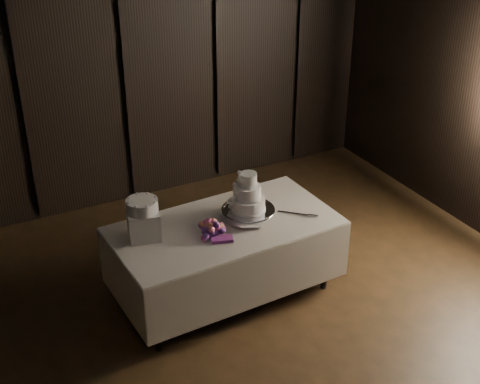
{
  "coord_description": "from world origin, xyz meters",
  "views": [
    {
      "loc": [
        -2.12,
        -3.22,
        3.81
      ],
      "look_at": [
        0.24,
        1.3,
        1.05
      ],
      "focal_mm": 50.0,
      "sensor_mm": 36.0,
      "label": 1
    }
  ],
  "objects_px": {
    "bouquet": "(211,229)",
    "wedding_cake": "(246,197)",
    "cake_stand": "(248,214)",
    "box_pedestal": "(144,224)",
    "small_cake": "(142,206)",
    "display_table": "(225,257)"
  },
  "relations": [
    {
      "from": "bouquet",
      "to": "wedding_cake",
      "type": "bearing_deg",
      "value": 13.48
    },
    {
      "from": "wedding_cake",
      "to": "cake_stand",
      "type": "bearing_deg",
      "value": 47.59
    },
    {
      "from": "box_pedestal",
      "to": "bouquet",
      "type": "bearing_deg",
      "value": -25.66
    },
    {
      "from": "cake_stand",
      "to": "box_pedestal",
      "type": "relative_size",
      "value": 1.86
    },
    {
      "from": "cake_stand",
      "to": "box_pedestal",
      "type": "bearing_deg",
      "value": 171.76
    },
    {
      "from": "cake_stand",
      "to": "wedding_cake",
      "type": "bearing_deg",
      "value": -150.26
    },
    {
      "from": "wedding_cake",
      "to": "bouquet",
      "type": "relative_size",
      "value": 0.91
    },
    {
      "from": "wedding_cake",
      "to": "small_cake",
      "type": "distance_m",
      "value": 0.92
    },
    {
      "from": "display_table",
      "to": "small_cake",
      "type": "relative_size",
      "value": 7.54
    },
    {
      "from": "small_cake",
      "to": "bouquet",
      "type": "bearing_deg",
      "value": -25.66
    },
    {
      "from": "display_table",
      "to": "bouquet",
      "type": "xyz_separation_m",
      "value": [
        -0.19,
        -0.1,
        0.41
      ]
    },
    {
      "from": "display_table",
      "to": "cake_stand",
      "type": "height_order",
      "value": "cake_stand"
    },
    {
      "from": "display_table",
      "to": "cake_stand",
      "type": "distance_m",
      "value": 0.45
    },
    {
      "from": "bouquet",
      "to": "box_pedestal",
      "type": "height_order",
      "value": "box_pedestal"
    },
    {
      "from": "small_cake",
      "to": "cake_stand",
      "type": "bearing_deg",
      "value": -8.24
    },
    {
      "from": "bouquet",
      "to": "small_cake",
      "type": "height_order",
      "value": "small_cake"
    },
    {
      "from": "display_table",
      "to": "wedding_cake",
      "type": "relative_size",
      "value": 5.68
    },
    {
      "from": "bouquet",
      "to": "box_pedestal",
      "type": "distance_m",
      "value": 0.57
    },
    {
      "from": "bouquet",
      "to": "small_cake",
      "type": "bearing_deg",
      "value": 154.34
    },
    {
      "from": "display_table",
      "to": "bouquet",
      "type": "height_order",
      "value": "bouquet"
    },
    {
      "from": "wedding_cake",
      "to": "small_cake",
      "type": "bearing_deg",
      "value": -171.55
    },
    {
      "from": "box_pedestal",
      "to": "wedding_cake",
      "type": "bearing_deg",
      "value": -9.4
    }
  ]
}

